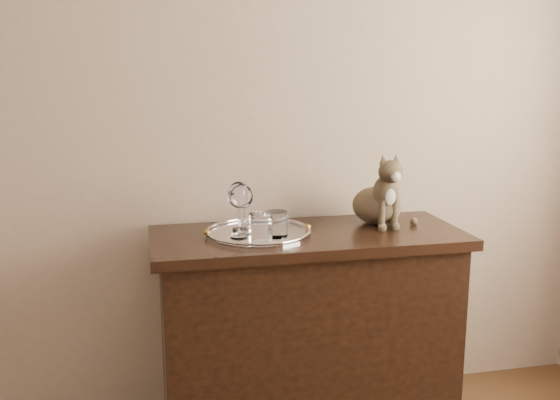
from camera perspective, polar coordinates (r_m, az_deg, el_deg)
The scene contains 9 objects.
wall_back at distance 2.55m, azimuth -12.48°, elevation 9.01°, with size 4.00×0.10×2.70m, color tan.
sideboard at distance 2.54m, azimuth 2.50°, elevation -12.29°, with size 1.20×0.50×0.85m, color black, non-canonical shape.
tray at distance 2.38m, azimuth -1.97°, elevation -3.05°, with size 0.40×0.40×0.01m, color silver.
wine_glass_a at distance 2.39m, azimuth -3.72°, elevation -0.55°, with size 0.07×0.07×0.19m, color white, non-canonical shape.
wine_glass_c at distance 2.29m, azimuth -3.83°, elevation -0.86°, with size 0.08×0.08×0.21m, color white, non-canonical shape.
wine_glass_d at distance 2.34m, azimuth -3.33°, elevation -0.86°, with size 0.07×0.07×0.19m, color white, non-canonical shape.
tumbler_a at distance 2.30m, azimuth -0.32°, elevation -2.21°, with size 0.08×0.08×0.10m, color white.
tumbler_b at distance 2.25m, azimuth -1.79°, elevation -2.49°, with size 0.09×0.09×0.10m, color white.
cat at distance 2.54m, azimuth 8.89°, elevation 1.14°, with size 0.29×0.28×0.30m, color brown, non-canonical shape.
Camera 1 is at (-0.01, -0.30, 1.47)m, focal length 40.00 mm.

